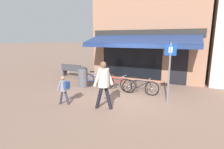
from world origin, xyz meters
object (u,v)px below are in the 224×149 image
(bicycle_blue, at_px, (97,80))
(pedestrian_adult, at_px, (103,81))
(bicycle_red, at_px, (117,83))
(park_bench, at_px, (72,70))
(parking_sign, at_px, (169,67))
(pedestrian_child, at_px, (64,87))
(bicycle_black, at_px, (140,87))
(litter_bin, at_px, (83,77))

(bicycle_blue, distance_m, pedestrian_adult, 3.05)
(bicycle_red, bearing_deg, bicycle_blue, -174.57)
(park_bench, bearing_deg, parking_sign, -19.00)
(bicycle_red, distance_m, pedestrian_child, 2.91)
(bicycle_black, relative_size, park_bench, 1.08)
(bicycle_blue, relative_size, bicycle_red, 0.99)
(pedestrian_adult, relative_size, litter_bin, 1.60)
(bicycle_blue, distance_m, parking_sign, 4.01)
(pedestrian_adult, bearing_deg, litter_bin, -31.65)
(bicycle_black, xyz_separation_m, park_bench, (-5.21, 1.78, 0.10))
(bicycle_black, xyz_separation_m, litter_bin, (-3.14, -0.04, 0.21))
(bicycle_black, distance_m, park_bench, 5.51)
(bicycle_blue, bearing_deg, parking_sign, -26.74)
(bicycle_black, height_order, litter_bin, litter_bin)
(bicycle_red, distance_m, pedestrian_adult, 2.53)
(pedestrian_child, bearing_deg, bicycle_blue, -81.03)
(pedestrian_child, xyz_separation_m, park_bench, (-2.84, 4.30, -0.26))
(bicycle_blue, height_order, pedestrian_child, pedestrian_child)
(bicycle_black, height_order, park_bench, park_bench)
(bicycle_blue, relative_size, park_bench, 1.05)
(pedestrian_adult, xyz_separation_m, litter_bin, (-2.37, 2.19, -0.51))
(pedestrian_child, relative_size, parking_sign, 0.48)
(bicycle_red, bearing_deg, park_bench, 166.83)
(pedestrian_adult, bearing_deg, pedestrian_child, 20.99)
(bicycle_blue, xyz_separation_m, park_bench, (-2.78, 1.56, 0.08))
(pedestrian_adult, xyz_separation_m, park_bench, (-4.44, 4.02, -0.61))
(bicycle_black, bearing_deg, pedestrian_adult, -112.37)
(bicycle_red, height_order, pedestrian_child, pedestrian_child)
(bicycle_blue, xyz_separation_m, pedestrian_adult, (1.66, -2.46, 0.69))
(bicycle_black, height_order, pedestrian_child, pedestrian_child)
(bicycle_blue, height_order, pedestrian_adult, pedestrian_adult)
(pedestrian_adult, relative_size, parking_sign, 0.74)
(pedestrian_adult, height_order, pedestrian_child, pedestrian_adult)
(pedestrian_child, xyz_separation_m, parking_sign, (3.70, 1.88, 0.77))
(pedestrian_adult, distance_m, pedestrian_child, 1.66)
(bicycle_black, bearing_deg, pedestrian_child, -136.64)
(litter_bin, bearing_deg, pedestrian_child, -72.77)
(bicycle_blue, height_order, bicycle_black, bicycle_blue)
(bicycle_blue, xyz_separation_m, pedestrian_child, (0.06, -2.74, 0.33))
(bicycle_red, distance_m, litter_bin, 1.92)
(park_bench, bearing_deg, pedestrian_adult, -40.84)
(bicycle_red, xyz_separation_m, pedestrian_adult, (0.47, -2.38, 0.71))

